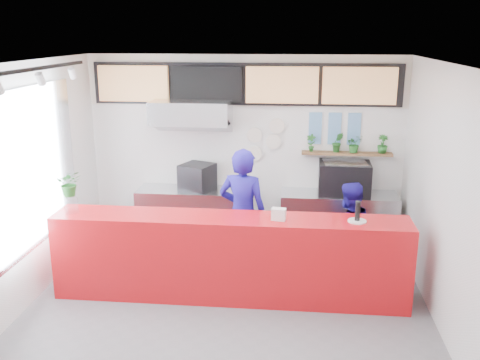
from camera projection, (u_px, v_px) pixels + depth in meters
The scene contains 44 objects.
floor at pixel (226, 312), 6.59m from camera, with size 5.00×5.00×0.00m, color slate.
ceiling at pixel (224, 64), 5.78m from camera, with size 5.00×5.00×0.00m, color silver.
wall_back at pixel (245, 150), 8.58m from camera, with size 5.00×5.00×0.00m, color white.
wall_left at pixel (20, 190), 6.44m from camera, with size 5.00×5.00×0.00m, color white.
wall_right at pixel (448, 203), 5.94m from camera, with size 5.00×5.00×0.00m, color white.
service_counter at pixel (230, 258), 6.83m from camera, with size 4.50×0.60×1.10m, color #B80D12.
cream_band at pixel (245, 81), 8.28m from camera, with size 5.00×0.02×0.80m, color beige.
prep_bench at pixel (194, 216), 8.66m from camera, with size 1.80×0.60×0.90m, color #B2B5BA.
panini_oven at pixel (197, 177), 8.47m from camera, with size 0.46×0.46×0.42m, color black.
extraction_hood at pixel (191, 112), 8.15m from camera, with size 1.20×0.70×0.35m, color #B2B5BA.
hood_lip at pixel (191, 125), 8.21m from camera, with size 1.20×0.70×0.08m, color #B2B5BA.
right_bench at pixel (338, 221), 8.43m from camera, with size 1.80×0.60×0.90m, color #B2B5BA.
espresso_machine at pixel (344, 178), 8.24m from camera, with size 0.78×0.56×0.50m, color black.
espresso_tray at pixel (345, 164), 8.17m from camera, with size 0.65×0.45×0.06m, color #A5A7AC.
herb_shelf at pixel (347, 153), 8.33m from camera, with size 1.40×0.18×0.04m, color brown.
menu_board_far_left at pixel (134, 83), 8.36m from camera, with size 1.10×0.10×0.55m, color tan.
menu_board_mid_left at pixel (207, 84), 8.24m from camera, with size 1.10×0.10×0.55m, color black.
menu_board_mid_right at pixel (282, 85), 8.13m from camera, with size 1.10×0.10×0.55m, color tan.
menu_board_far_right at pixel (359, 86), 8.02m from camera, with size 1.10×0.10×0.55m, color tan.
soffit at pixel (245, 84), 8.26m from camera, with size 4.80×0.04×0.65m, color black.
window_pane at pixel (32, 167), 6.67m from camera, with size 0.04×2.20×1.90m, color silver.
window_frame at pixel (34, 168), 6.66m from camera, with size 0.03×2.30×2.00m, color #B2B5BA.
track_rail at pixel (39, 68), 6.01m from camera, with size 0.05×2.40×0.04m, color black.
dec_plate_a at pixel (255, 135), 8.47m from camera, with size 0.24×0.24×0.03m, color silver.
dec_plate_b at pixel (273, 142), 8.47m from camera, with size 0.24×0.24×0.03m, color silver.
dec_plate_c at pixel (254, 154), 8.55m from camera, with size 0.24×0.24×0.03m, color silver.
dec_plate_d at pixel (277, 126), 8.40m from camera, with size 0.24×0.24×0.03m, color silver.
photo_frame_a at pixel (315, 120), 8.32m from camera, with size 0.20×0.02×0.25m, color #598CBF.
photo_frame_b at pixel (335, 121), 8.29m from camera, with size 0.20×0.02×0.25m, color #598CBF.
photo_frame_c at pixel (355, 121), 8.26m from camera, with size 0.20×0.02×0.25m, color #598CBF.
photo_frame_d at pixel (315, 136), 8.39m from camera, with size 0.20×0.02×0.25m, color #598CBF.
photo_frame_e at pixel (334, 136), 8.36m from camera, with size 0.20×0.02×0.25m, color #598CBF.
photo_frame_f at pixel (354, 137), 8.33m from camera, with size 0.20×0.02×0.25m, color #598CBF.
staff_center at pixel (243, 214), 7.32m from camera, with size 0.67×0.44×1.84m, color navy.
staff_right at pixel (348, 234), 7.19m from camera, with size 0.69×0.54×1.43m, color navy.
herb_a at pixel (311, 143), 8.34m from camera, with size 0.15×0.10×0.28m, color #215E21.
herb_b at pixel (338, 142), 8.30m from camera, with size 0.17×0.14×0.31m, color #215E21.
herb_c at pixel (354, 144), 8.28m from camera, with size 0.24×0.21×0.27m, color #215E21.
herb_d at pixel (383, 144), 8.23m from camera, with size 0.16×0.14×0.28m, color #215E21.
glass_vase at pixel (71, 205), 6.83m from camera, with size 0.16×0.16×0.20m, color silver.
basil_vase at pixel (70, 183), 6.75m from camera, with size 0.30×0.26×0.33m, color #215E21.
napkin_holder at pixel (279, 214), 6.55m from camera, with size 0.17×0.11×0.15m, color silver.
white_plate at pixel (357, 221), 6.51m from camera, with size 0.23×0.23×0.02m, color silver.
pepper_mill at pixel (358, 211), 6.48m from camera, with size 0.06×0.06×0.25m, color black.
Camera 1 is at (0.78, -5.86, 3.35)m, focal length 40.00 mm.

